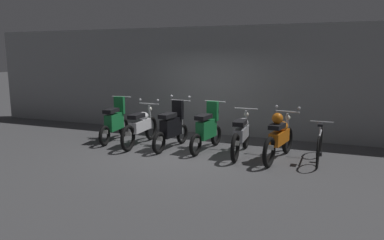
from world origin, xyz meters
name	(u,v)px	position (x,y,z in m)	size (l,w,h in m)	color
ground_plane	(184,152)	(0.00, 0.00, 0.00)	(80.00, 80.00, 0.00)	#4C4C4F
back_wall	(215,81)	(0.00, 2.41, 1.56)	(16.00, 0.30, 3.12)	gray
motorbike_slot_0	(115,122)	(-2.21, 0.44, 0.52)	(0.56, 1.68, 1.18)	black
motorbike_slot_1	(141,126)	(-1.32, 0.28, 0.49)	(0.59, 1.95, 1.15)	black
motorbike_slot_2	(172,127)	(-0.44, 0.28, 0.53)	(0.59, 1.68, 1.29)	black
motorbike_slot_3	(207,129)	(0.45, 0.42, 0.52)	(0.56, 1.68, 1.18)	black
motorbike_slot_4	(241,134)	(1.32, 0.33, 0.49)	(0.56, 1.95, 1.03)	black
motorbike_slot_5	(279,137)	(2.21, 0.21, 0.53)	(0.58, 1.94, 1.15)	black
bicycle	(320,146)	(3.05, 0.38, 0.36)	(0.50, 1.73, 0.89)	black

